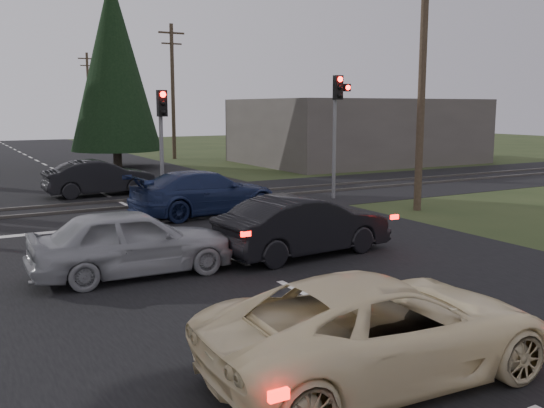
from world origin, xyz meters
TOP-DOWN VIEW (x-y plane):
  - ground at (0.00, 0.00)m, footprint 120.00×120.00m
  - road at (0.00, 10.00)m, footprint 14.00×100.00m
  - rail_corridor at (0.00, 12.00)m, footprint 120.00×8.00m
  - stop_line at (0.00, 8.20)m, footprint 13.00×0.35m
  - rail_near at (0.00, 11.20)m, footprint 120.00×0.12m
  - rail_far at (0.00, 12.80)m, footprint 120.00×0.12m
  - traffic_signal_right at (7.55, 9.47)m, footprint 0.68×0.48m
  - traffic_signal_center at (1.00, 10.68)m, footprint 0.32×0.48m
  - utility_pole_near at (8.50, 6.00)m, footprint 1.80×0.26m
  - utility_pole_mid at (8.50, 30.00)m, footprint 1.80×0.26m
  - utility_pole_far at (8.50, 55.00)m, footprint 1.80×0.26m
  - conifer_tree at (3.50, 26.00)m, footprint 5.20×5.20m
  - building_right at (18.00, 22.00)m, footprint 14.00×10.00m
  - cream_coupe at (-1.03, -3.66)m, footprint 4.98×2.46m
  - dark_hatchback at (1.63, 2.47)m, footprint 4.48×1.92m
  - silver_car at (-2.47, 2.73)m, footprint 4.29×1.83m
  - blue_sedan at (1.75, 8.72)m, footprint 5.22×2.55m
  - dark_car_far at (-0.20, 14.90)m, footprint 4.34×1.57m

SIDE VIEW (x-z plane):
  - ground at x=0.00m, z-range 0.00..0.00m
  - road at x=0.00m, z-range 0.00..0.01m
  - rail_corridor at x=0.00m, z-range 0.00..0.01m
  - stop_line at x=0.00m, z-range 0.01..0.01m
  - rail_near at x=0.00m, z-range 0.00..0.10m
  - rail_far at x=0.00m, z-range 0.00..0.10m
  - cream_coupe at x=-1.03m, z-range 0.00..1.36m
  - dark_car_far at x=-0.20m, z-range 0.00..1.42m
  - dark_hatchback at x=1.63m, z-range 0.00..1.44m
  - silver_car at x=-2.47m, z-range 0.00..1.44m
  - blue_sedan at x=1.75m, z-range 0.00..1.46m
  - building_right at x=18.00m, z-range 0.00..4.00m
  - traffic_signal_center at x=1.00m, z-range 0.76..4.86m
  - traffic_signal_right at x=7.55m, z-range 0.96..5.66m
  - utility_pole_near at x=8.50m, z-range 0.23..9.23m
  - utility_pole_mid at x=8.50m, z-range 0.23..9.23m
  - utility_pole_far at x=8.50m, z-range 0.23..9.23m
  - conifer_tree at x=3.50m, z-range 0.49..11.49m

